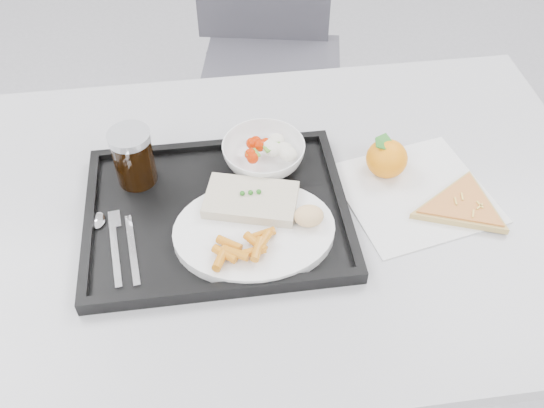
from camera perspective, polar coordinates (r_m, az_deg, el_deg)
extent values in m
cube|color=silver|center=(1.09, 0.42, -0.57)|extent=(1.20, 0.80, 0.03)
cylinder|color=#47474C|center=(1.65, -20.31, -2.54)|extent=(0.04, 0.04, 0.72)
cylinder|color=#47474C|center=(1.72, 16.84, 1.06)|extent=(0.04, 0.04, 0.72)
cube|color=#3A3940|center=(1.90, -0.07, 12.01)|extent=(0.49, 0.49, 0.04)
cylinder|color=#47474C|center=(1.90, -4.72, 2.65)|extent=(0.03, 0.03, 0.43)
cylinder|color=#47474C|center=(1.94, 5.92, 3.63)|extent=(0.03, 0.03, 0.43)
cylinder|color=#47474C|center=(2.18, -5.46, 9.21)|extent=(0.03, 0.03, 0.43)
cylinder|color=#47474C|center=(2.21, 4.01, 9.99)|extent=(0.03, 0.03, 0.43)
cube|color=black|center=(1.06, -5.17, -0.95)|extent=(0.45, 0.35, 0.01)
cube|color=black|center=(1.17, -5.80, 5.52)|extent=(0.45, 0.02, 0.01)
cube|color=black|center=(0.94, -4.48, -7.87)|extent=(0.45, 0.02, 0.01)
cube|color=black|center=(1.07, 6.41, 0.68)|extent=(0.02, 0.32, 0.01)
cube|color=black|center=(1.07, -16.84, -1.58)|extent=(0.02, 0.32, 0.01)
cylinder|color=white|center=(1.01, -1.69, -2.58)|extent=(0.27, 0.27, 0.02)
cube|color=beige|center=(1.03, -1.99, 0.39)|extent=(0.17, 0.13, 0.02)
sphere|color=#236B1C|center=(1.02, -2.81, 1.02)|extent=(0.01, 0.01, 0.01)
sphere|color=#236B1C|center=(1.03, -2.03, 1.09)|extent=(0.01, 0.01, 0.01)
sphere|color=#236B1C|center=(1.03, -1.26, 1.17)|extent=(0.01, 0.01, 0.01)
ellipsoid|color=#DFB97A|center=(1.00, 3.49, -1.13)|extent=(0.05, 0.05, 0.03)
imported|color=white|center=(1.12, -0.80, 4.73)|extent=(0.15, 0.15, 0.05)
cylinder|color=black|center=(1.10, -12.87, 4.14)|extent=(0.07, 0.07, 0.10)
cylinder|color=#A5A8AD|center=(1.06, -13.33, 6.19)|extent=(0.07, 0.07, 0.01)
cube|color=silver|center=(1.02, -14.55, -4.32)|extent=(0.03, 0.15, 0.00)
ellipsoid|color=silver|center=(1.07, -16.09, -1.47)|extent=(0.03, 0.04, 0.01)
cube|color=silver|center=(1.02, -13.00, -4.18)|extent=(0.03, 0.15, 0.00)
cube|color=silver|center=(1.07, -14.60, -1.41)|extent=(0.02, 0.04, 0.00)
cube|color=silver|center=(1.13, 13.30, 1.00)|extent=(0.29, 0.29, 0.00)
ellipsoid|color=#E85614|center=(1.13, 10.74, 4.23)|extent=(0.08, 0.08, 0.07)
cube|color=#236B1C|center=(1.11, 10.95, 5.35)|extent=(0.04, 0.06, 0.02)
cube|color=#236B1C|center=(1.11, 10.95, 5.35)|extent=(0.05, 0.03, 0.02)
cylinder|color=tan|center=(1.12, 17.46, -0.20)|extent=(0.22, 0.22, 0.01)
cylinder|color=red|center=(1.11, 17.55, 0.08)|extent=(0.19, 0.19, 0.00)
cube|color=#EABC47|center=(1.11, 16.90, 0.25)|extent=(0.01, 0.02, 0.00)
cube|color=#EABC47|center=(1.11, 18.96, -0.23)|extent=(0.02, 0.01, 0.00)
cube|color=#EABC47|center=(1.11, 18.97, -0.06)|extent=(0.01, 0.02, 0.00)
cube|color=#EABC47|center=(1.12, 17.46, 0.68)|extent=(0.01, 0.02, 0.00)
cube|color=#EABC47|center=(1.09, 18.41, -0.87)|extent=(0.01, 0.02, 0.00)
cylinder|color=orange|center=(0.96, -0.85, -3.56)|extent=(0.04, 0.04, 0.01)
cylinder|color=orange|center=(0.98, -0.91, -2.89)|extent=(0.05, 0.03, 0.01)
cylinder|color=orange|center=(0.95, -1.36, -4.28)|extent=(0.03, 0.05, 0.01)
cylinder|color=orange|center=(0.95, -3.41, -4.65)|extent=(0.04, 0.03, 0.01)
cylinder|color=orange|center=(0.95, -1.86, -4.52)|extent=(0.04, 0.02, 0.01)
cylinder|color=orange|center=(0.97, -4.06, -3.73)|extent=(0.04, 0.04, 0.01)
cylinder|color=orange|center=(0.96, -1.58, -3.62)|extent=(0.04, 0.04, 0.01)
cylinder|color=orange|center=(0.95, -4.47, -4.70)|extent=(0.04, 0.04, 0.01)
cylinder|color=orange|center=(0.95, -4.83, -5.06)|extent=(0.03, 0.04, 0.01)
cylinder|color=orange|center=(0.95, -4.84, -5.19)|extent=(0.03, 0.04, 0.01)
sphere|color=#B72000|center=(1.12, -0.58, 5.71)|extent=(0.02, 0.02, 0.02)
sphere|color=#B72000|center=(1.12, -1.91, 5.73)|extent=(0.02, 0.02, 0.02)
sphere|color=#B72000|center=(1.09, -1.83, 4.35)|extent=(0.02, 0.02, 0.02)
sphere|color=#B72000|center=(1.13, -1.54, 5.88)|extent=(0.02, 0.02, 0.02)
sphere|color=#B72000|center=(1.12, -1.16, 5.48)|extent=(0.02, 0.02, 0.02)
sphere|color=#B72000|center=(1.10, -2.04, 4.69)|extent=(0.02, 0.02, 0.02)
ellipsoid|color=silver|center=(1.11, 0.12, 5.19)|extent=(0.03, 0.03, 0.03)
ellipsoid|color=silver|center=(1.10, 1.55, 4.73)|extent=(0.03, 0.03, 0.03)
ellipsoid|color=silver|center=(1.12, -0.30, 5.47)|extent=(0.03, 0.03, 0.03)
ellipsoid|color=silver|center=(1.13, 0.42, 5.98)|extent=(0.03, 0.03, 0.03)
ellipsoid|color=silver|center=(1.11, 1.15, 5.15)|extent=(0.03, 0.03, 0.03)
cube|color=#518B2A|center=(1.12, 0.18, 5.66)|extent=(0.03, 0.03, 0.00)
cube|color=#518B2A|center=(1.11, -0.25, 5.37)|extent=(0.03, 0.03, 0.00)
cube|color=#518B2A|center=(1.10, -1.84, 4.72)|extent=(0.03, 0.03, 0.00)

